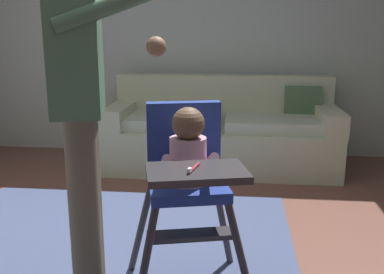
# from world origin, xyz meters

# --- Properties ---
(wall_far) EXTENTS (5.30, 0.06, 2.61)m
(wall_far) POSITION_xyz_m (0.00, 2.51, 1.30)
(wall_far) COLOR #B6BFB7
(wall_far) RESTS_ON ground
(couch) EXTENTS (2.14, 0.86, 0.86)m
(couch) POSITION_xyz_m (0.42, 1.99, 0.33)
(couch) COLOR beige
(couch) RESTS_ON ground
(high_chair) EXTENTS (0.73, 0.82, 0.96)m
(high_chair) POSITION_xyz_m (0.33, -0.20, 0.67)
(high_chair) COLOR #363336
(high_chair) RESTS_ON ground
(adult_standing) EXTENTS (0.59, 0.50, 1.71)m
(adult_standing) POSITION_xyz_m (-0.12, -0.32, 0.97)
(adult_standing) COLOR #746A53
(adult_standing) RESTS_ON ground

